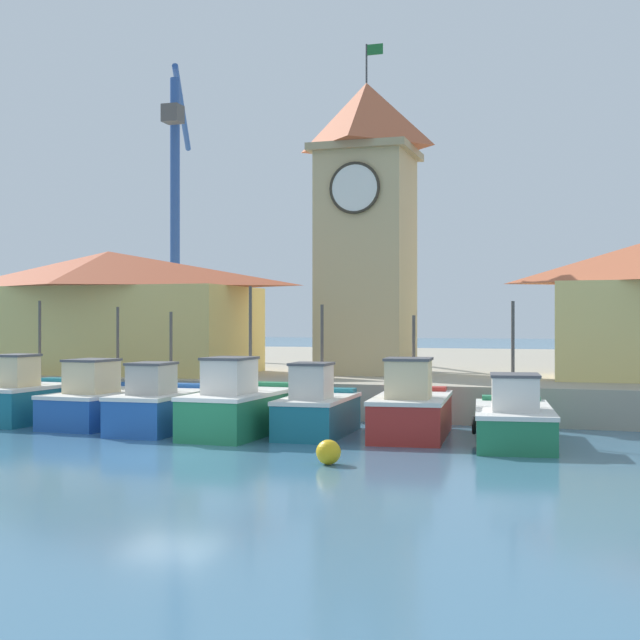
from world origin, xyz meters
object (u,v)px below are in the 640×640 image
(fishing_boat_mid_right, at_px, (411,410))
(warehouse_left, at_px, (108,310))
(fishing_boat_far_left, at_px, (29,398))
(port_crane_near, at_px, (176,245))
(fishing_boat_left_inner, at_px, (162,406))
(fishing_boat_mid_left, at_px, (241,407))
(fishing_boat_left_outer, at_px, (106,402))
(mooring_buoy, at_px, (328,452))
(fishing_boat_right_inner, at_px, (514,420))
(clock_tower, at_px, (366,220))
(fishing_boat_center, at_px, (317,410))
(dock_worker_near_tower, at_px, (187,356))

(fishing_boat_mid_right, bearing_deg, warehouse_left, 153.54)
(fishing_boat_far_left, bearing_deg, port_crane_near, 103.35)
(fishing_boat_left_inner, bearing_deg, port_crane_near, 115.76)
(fishing_boat_mid_left, height_order, port_crane_near, port_crane_near)
(warehouse_left, bearing_deg, fishing_boat_left_outer, -59.69)
(mooring_buoy, bearing_deg, fishing_boat_far_left, 156.13)
(fishing_boat_right_inner, height_order, clock_tower, clock_tower)
(fishing_boat_left_outer, distance_m, fishing_boat_center, 7.63)
(fishing_boat_mid_left, relative_size, dock_worker_near_tower, 3.26)
(fishing_boat_far_left, xyz_separation_m, fishing_boat_mid_left, (8.17, -0.81, 0.02))
(fishing_boat_far_left, distance_m, warehouse_left, 8.14)
(clock_tower, bearing_deg, port_crane_near, 142.23)
(fishing_boat_left_outer, xyz_separation_m, fishing_boat_right_inner, (13.49, -0.68, -0.06))
(fishing_boat_center, xyz_separation_m, dock_worker_near_tower, (-7.02, 5.45, 1.37))
(fishing_boat_left_inner, height_order, dock_worker_near_tower, fishing_boat_left_inner)
(mooring_buoy, bearing_deg, fishing_boat_mid_right, 81.11)
(fishing_boat_far_left, height_order, fishing_boat_center, fishing_boat_far_left)
(fishing_boat_center, bearing_deg, fishing_boat_mid_left, -168.58)
(fishing_boat_mid_left, xyz_separation_m, fishing_boat_right_inner, (8.18, 0.32, -0.15))
(fishing_boat_right_inner, distance_m, mooring_buoy, 6.38)
(fishing_boat_mid_left, distance_m, fishing_boat_right_inner, 8.18)
(fishing_boat_mid_left, bearing_deg, fishing_boat_left_inner, 178.96)
(fishing_boat_right_inner, bearing_deg, fishing_boat_left_inner, -178.56)
(fishing_boat_left_inner, relative_size, fishing_boat_mid_left, 0.88)
(fishing_boat_right_inner, bearing_deg, clock_tower, 124.29)
(fishing_boat_left_outer, bearing_deg, fishing_boat_center, -4.01)
(fishing_boat_left_inner, distance_m, fishing_boat_center, 5.03)
(fishing_boat_mid_right, bearing_deg, clock_tower, 112.01)
(dock_worker_near_tower, bearing_deg, fishing_boat_right_inner, -23.46)
(port_crane_near, bearing_deg, fishing_boat_far_left, -76.65)
(warehouse_left, relative_size, port_crane_near, 0.73)
(fishing_boat_far_left, height_order, mooring_buoy, fishing_boat_far_left)
(fishing_boat_far_left, relative_size, fishing_boat_mid_right, 0.88)
(warehouse_left, xyz_separation_m, dock_worker_near_tower, (4.81, -2.29, -1.78))
(port_crane_near, xyz_separation_m, mooring_buoy, (17.34, -26.29, -7.55))
(fishing_boat_mid_right, bearing_deg, port_crane_near, 131.38)
(fishing_boat_far_left, distance_m, fishing_boat_left_inner, 5.52)
(fishing_boat_left_inner, height_order, mooring_buoy, fishing_boat_left_inner)
(fishing_boat_far_left, height_order, dock_worker_near_tower, fishing_boat_far_left)
(dock_worker_near_tower, bearing_deg, fishing_boat_left_inner, -71.09)
(fishing_boat_left_outer, height_order, fishing_boat_center, fishing_boat_center)
(fishing_boat_left_inner, xyz_separation_m, fishing_boat_right_inner, (10.88, 0.27, -0.08))
(fishing_boat_mid_right, relative_size, warehouse_left, 0.39)
(fishing_boat_mid_left, xyz_separation_m, warehouse_left, (-9.52, 8.21, 3.08))
(fishing_boat_left_outer, bearing_deg, fishing_boat_right_inner, -2.87)
(fishing_boat_right_inner, bearing_deg, fishing_boat_mid_left, -177.74)
(clock_tower, bearing_deg, dock_worker_near_tower, -142.61)
(fishing_boat_mid_left, distance_m, warehouse_left, 12.94)
(fishing_boat_mid_right, relative_size, fishing_boat_right_inner, 0.89)
(warehouse_left, xyz_separation_m, mooring_buoy, (13.76, -12.89, -3.61))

